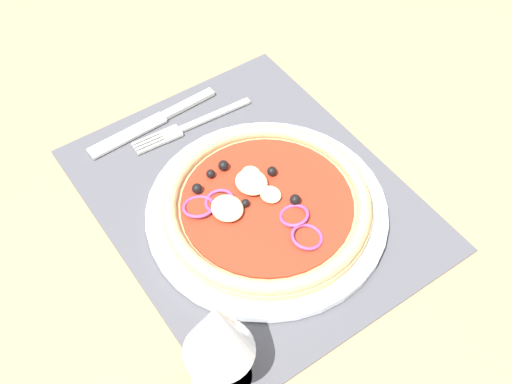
# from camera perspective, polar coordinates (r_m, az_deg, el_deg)

# --- Properties ---
(ground_plane) EXTENTS (1.90, 1.40, 0.02)m
(ground_plane) POSITION_cam_1_polar(r_m,az_deg,el_deg) (0.84, -0.39, -1.10)
(ground_plane) COLOR #9E7A56
(placemat) EXTENTS (0.44, 0.35, 0.00)m
(placemat) POSITION_cam_1_polar(r_m,az_deg,el_deg) (0.82, -0.40, -0.51)
(placemat) COLOR #4C4C51
(placemat) RESTS_ON ground_plane
(plate) EXTENTS (0.30, 0.30, 0.01)m
(plate) POSITION_cam_1_polar(r_m,az_deg,el_deg) (0.80, 1.23, -1.58)
(plate) COLOR white
(plate) RESTS_ON placemat
(pizza) EXTENTS (0.26, 0.26, 0.03)m
(pizza) POSITION_cam_1_polar(r_m,az_deg,el_deg) (0.79, 1.16, -0.88)
(pizza) COLOR tan
(pizza) RESTS_ON plate
(fork) EXTENTS (0.03, 0.18, 0.00)m
(fork) POSITION_cam_1_polar(r_m,az_deg,el_deg) (0.91, -6.12, 5.72)
(fork) COLOR silver
(fork) RESTS_ON placemat
(knife) EXTENTS (0.03, 0.20, 0.01)m
(knife) POSITION_cam_1_polar(r_m,az_deg,el_deg) (0.92, -9.12, 6.07)
(knife) COLOR silver
(knife) RESTS_ON placemat
(wine_glass) EXTENTS (0.07, 0.07, 0.15)m
(wine_glass) POSITION_cam_1_polar(r_m,az_deg,el_deg) (0.61, -3.43, -12.25)
(wine_glass) COLOR silver
(wine_glass) RESTS_ON ground_plane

